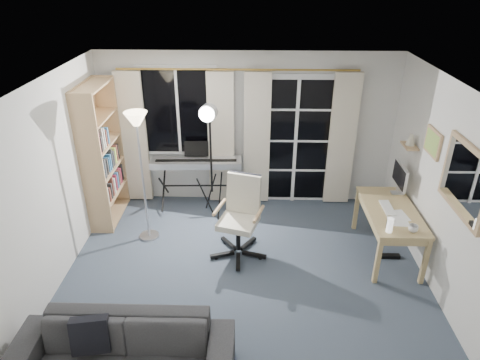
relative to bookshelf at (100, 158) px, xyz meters
name	(u,v)px	position (x,y,z in m)	size (l,w,h in m)	color
floor	(244,276)	(2.13, -1.34, -0.99)	(4.50, 4.00, 0.02)	#374250
window	(178,111)	(1.08, 0.63, 0.52)	(1.20, 0.08, 1.40)	white
french_door	(295,142)	(2.88, 0.63, 0.04)	(1.32, 0.09, 2.11)	white
curtains	(238,139)	(1.99, 0.54, 0.11)	(3.60, 0.07, 2.13)	gold
bookshelf	(100,158)	(0.00, 0.00, 0.00)	(0.34, 0.97, 2.07)	tan
torchiere_lamp	(138,139)	(0.74, -0.53, 0.51)	(0.33, 0.33, 1.86)	#B2B2B7
keyboard_piano	(196,163)	(1.35, 0.35, -0.22)	(1.39, 0.71, 1.00)	black
studio_light	(209,127)	(1.59, 0.05, 0.48)	(0.38, 0.38, 1.83)	black
office_chair	(241,209)	(2.07, -0.79, -0.34)	(0.76, 0.76, 1.09)	black
desk	(391,215)	(4.01, -0.82, -0.39)	(0.64, 1.27, 0.68)	tan
monitor	(400,176)	(4.20, -0.37, -0.05)	(0.16, 0.49, 0.43)	silver
desk_clutter	(390,229)	(3.95, -1.04, -0.45)	(0.40, 0.77, 0.86)	white
mug	(413,228)	(4.11, -1.32, -0.25)	(0.11, 0.09, 0.11)	silver
wall_mirror	(465,180)	(4.35, -1.69, 0.57)	(0.04, 0.94, 0.74)	tan
framed_print	(433,142)	(4.35, -0.79, 0.62)	(0.03, 0.42, 0.32)	tan
wall_shelf	(410,142)	(4.29, -0.29, 0.42)	(0.16, 0.30, 0.18)	tan
sofa	(120,350)	(1.03, -2.89, -0.58)	(2.04, 0.60, 0.80)	#272729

